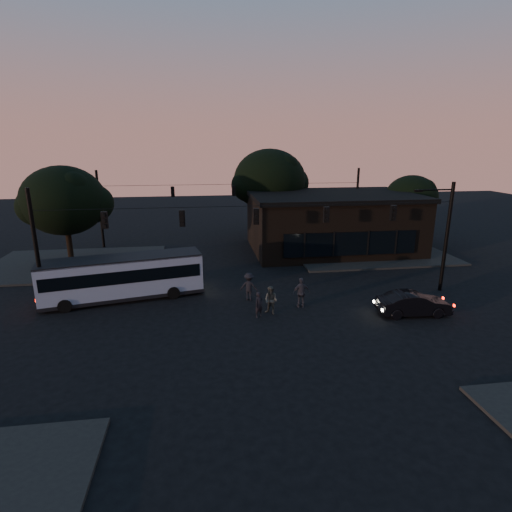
{
  "coord_description": "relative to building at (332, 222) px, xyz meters",
  "views": [
    {
      "loc": [
        -3.43,
        -20.16,
        9.85
      ],
      "look_at": [
        0.0,
        4.0,
        3.0
      ],
      "focal_mm": 28.0,
      "sensor_mm": 36.0,
      "label": 1
    }
  ],
  "objects": [
    {
      "name": "bus",
      "position": [
        -17.54,
        -10.49,
        -1.11
      ],
      "size": [
        10.42,
        4.41,
        2.86
      ],
      "rotation": [
        0.0,
        0.0,
        0.21
      ],
      "color": "#858EA9",
      "rests_on": "ground"
    },
    {
      "name": "sidewalk_far_left",
      "position": [
        -23.0,
        -1.97,
        -2.63
      ],
      "size": [
        14.0,
        10.0,
        0.15
      ],
      "primitive_type": "cube",
      "color": "black",
      "rests_on": "ground"
    },
    {
      "name": "pedestrian_a",
      "position": [
        -9.19,
        -14.61,
        -1.93
      ],
      "size": [
        0.67,
        0.6,
        1.55
      ],
      "primitive_type": "imported",
      "rotation": [
        0.0,
        0.0,
        0.53
      ],
      "color": "black",
      "rests_on": "ground"
    },
    {
      "name": "sidewalk_far_right",
      "position": [
        3.0,
        -1.97,
        -2.63
      ],
      "size": [
        14.0,
        10.0,
        0.15
      ],
      "primitive_type": "cube",
      "color": "black",
      "rests_on": "ground"
    },
    {
      "name": "car",
      "position": [
        -0.03,
        -15.59,
        -2.01
      ],
      "size": [
        4.33,
        1.71,
        1.4
      ],
      "primitive_type": "imported",
      "rotation": [
        0.0,
        0.0,
        1.52
      ],
      "color": "black",
      "rests_on": "ground"
    },
    {
      "name": "signal_rig_near",
      "position": [
        -9.0,
        -11.97,
        1.74
      ],
      "size": [
        26.24,
        0.3,
        7.5
      ],
      "color": "black",
      "rests_on": "ground"
    },
    {
      "name": "pedestrian_c",
      "position": [
        -6.37,
        -13.53,
        -1.75
      ],
      "size": [
        1.15,
        0.52,
        1.92
      ],
      "primitive_type": "imported",
      "rotation": [
        0.0,
        0.0,
        3.19
      ],
      "color": "#2D2E38",
      "rests_on": "ground"
    },
    {
      "name": "pedestrian_b",
      "position": [
        -8.42,
        -14.27,
        -1.85
      ],
      "size": [
        1.06,
        1.05,
        1.73
      ],
      "primitive_type": "imported",
      "rotation": [
        0.0,
        0.0,
        -0.73
      ],
      "color": "#40413B",
      "rests_on": "ground"
    },
    {
      "name": "pedestrian_d",
      "position": [
        -9.44,
        -11.85,
        -1.78
      ],
      "size": [
        1.34,
        1.0,
        1.85
      ],
      "primitive_type": "imported",
      "rotation": [
        0.0,
        0.0,
        2.85
      ],
      "color": "black",
      "rests_on": "ground"
    },
    {
      "name": "building",
      "position": [
        0.0,
        0.0,
        0.0
      ],
      "size": [
        15.4,
        10.41,
        5.4
      ],
      "color": "black",
      "rests_on": "ground"
    },
    {
      "name": "tree_left",
      "position": [
        -23.0,
        -2.97,
        2.86
      ],
      "size": [
        6.4,
        6.4,
        8.3
      ],
      "color": "black",
      "rests_on": "ground"
    },
    {
      "name": "signal_rig_far",
      "position": [
        -9.0,
        4.03,
        1.5
      ],
      "size": [
        26.24,
        0.3,
        7.5
      ],
      "color": "black",
      "rests_on": "ground"
    },
    {
      "name": "tree_behind",
      "position": [
        -5.0,
        6.03,
        3.48
      ],
      "size": [
        7.6,
        7.6,
        9.43
      ],
      "color": "black",
      "rests_on": "ground"
    },
    {
      "name": "tree_right",
      "position": [
        9.0,
        2.03,
        1.93
      ],
      "size": [
        5.2,
        5.2,
        6.86
      ],
      "color": "black",
      "rests_on": "ground"
    },
    {
      "name": "ground",
      "position": [
        -9.0,
        -15.97,
        -2.71
      ],
      "size": [
        120.0,
        120.0,
        0.0
      ],
      "primitive_type": "plane",
      "color": "black",
      "rests_on": "ground"
    }
  ]
}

